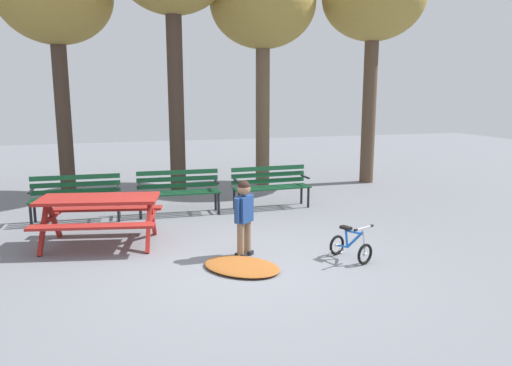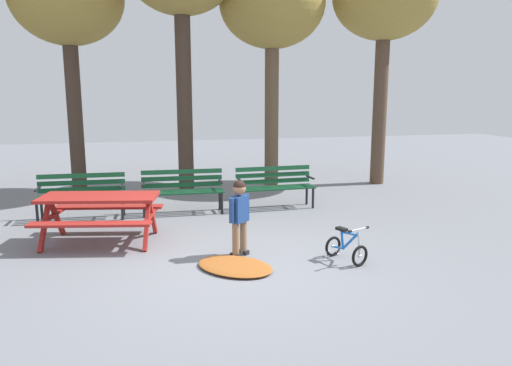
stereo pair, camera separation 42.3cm
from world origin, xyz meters
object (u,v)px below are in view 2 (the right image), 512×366
park_bench_far_left (81,192)px  child_standing (239,212)px  kids_bicycle (346,248)px  park_bench_left (183,187)px  picnic_table (99,206)px  park_bench_right (275,184)px

park_bench_far_left → child_standing: bearing=-48.5°
kids_bicycle → park_bench_left: bearing=120.3°
picnic_table → park_bench_left: 2.21m
park_bench_left → kids_bicycle: 3.95m
park_bench_far_left → park_bench_left: size_ratio=1.00×
park_bench_right → kids_bicycle: (0.10, -3.37, -0.31)m
picnic_table → kids_bicycle: bearing=-26.8°
picnic_table → kids_bicycle: picnic_table is taller
picnic_table → park_bench_left: size_ratio=1.25×
park_bench_right → child_standing: child_standing is taller
park_bench_right → kids_bicycle: bearing=-88.4°
park_bench_left → child_standing: (0.57, -2.82, 0.16)m
park_bench_far_left → kids_bicycle: (3.89, -3.37, -0.31)m
park_bench_far_left → child_standing: child_standing is taller
picnic_table → child_standing: 2.33m
picnic_table → kids_bicycle: 3.88m
park_bench_far_left → park_bench_right: same height
child_standing → kids_bicycle: size_ratio=1.79×
park_bench_left → child_standing: size_ratio=1.43×
park_bench_far_left → kids_bicycle: park_bench_far_left is taller
park_bench_right → child_standing: size_ratio=1.43×
park_bench_left → picnic_table: bearing=-131.2°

